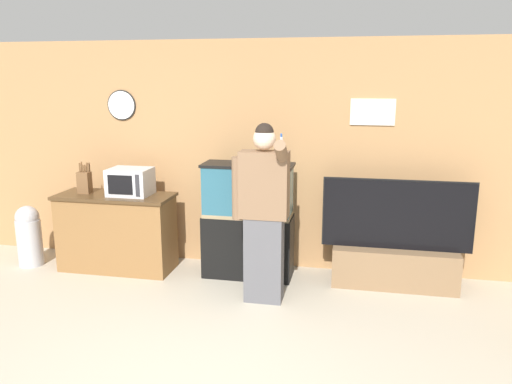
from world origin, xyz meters
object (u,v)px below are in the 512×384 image
Objects in this scene: knife_block at (85,182)px; aquarium_on_stand at (248,221)px; counter_island at (117,232)px; tv_on_stand at (395,255)px; microwave at (130,182)px; trash_bin at (29,235)px; person_standing at (263,211)px.

knife_block is 1.93m from aquarium_on_stand.
counter_island is 3.12m from tv_on_stand.
aquarium_on_stand reaches higher than tv_on_stand.
knife_block reaches higher than counter_island.
trash_bin is at bearing -174.36° from microwave.
person_standing is at bearing -15.64° from counter_island.
aquarium_on_stand is (1.53, 0.10, 0.19)m from counter_island.
counter_island is 0.86× the size of tv_on_stand.
trash_bin is (-0.72, -0.10, -0.65)m from knife_block.
aquarium_on_stand is 0.82× the size of tv_on_stand.
aquarium_on_stand is 2.63m from trash_bin.
microwave reaches higher than trash_bin.
tv_on_stand is (3.48, 0.12, -0.68)m from knife_block.
person_standing is at bearing -13.17° from knife_block.
trash_bin is (-2.61, -0.19, -0.27)m from aquarium_on_stand.
tv_on_stand is at bearing 0.72° from aquarium_on_stand.
microwave is 0.30× the size of tv_on_stand.
knife_block is 3.54m from tv_on_stand.
microwave is 3.01m from tv_on_stand.
person_standing is (0.28, -0.61, 0.28)m from aquarium_on_stand.
microwave is at bearing 2.94° from knife_block.
tv_on_stand is 0.88× the size of person_standing.
aquarium_on_stand is at bearing 4.28° from trash_bin.
counter_island is at bearing 164.36° from person_standing.
counter_island is 1.04× the size of aquarium_on_stand.
knife_block is 2.23m from person_standing.
knife_block is at bearing 7.70° from trash_bin.
knife_block is 0.20× the size of person_standing.
aquarium_on_stand is 0.73m from person_standing.
tv_on_stand is at bearing 25.61° from person_standing.
tv_on_stand is at bearing 2.93° from trash_bin.
aquarium_on_stand is (1.89, 0.10, -0.38)m from knife_block.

